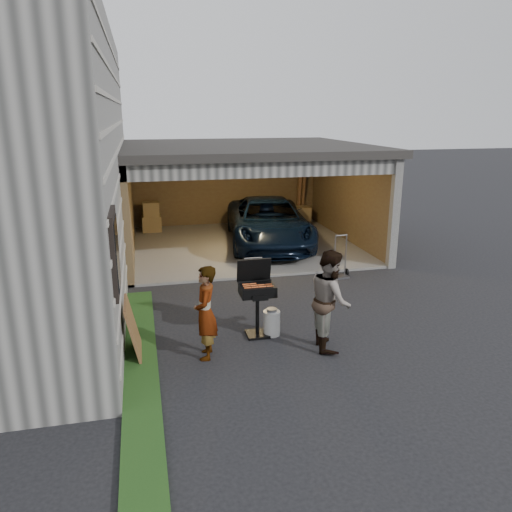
# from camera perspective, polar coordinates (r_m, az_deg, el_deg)

# --- Properties ---
(ground) EXTENTS (80.00, 80.00, 0.00)m
(ground) POSITION_cam_1_polar(r_m,az_deg,el_deg) (8.48, 2.62, -10.20)
(ground) COLOR black
(ground) RESTS_ON ground
(groundcover_strip) EXTENTS (0.50, 8.00, 0.06)m
(groundcover_strip) POSITION_cam_1_polar(r_m,az_deg,el_deg) (7.33, -12.92, -14.92)
(groundcover_strip) COLOR #193814
(groundcover_strip) RESTS_ON ground
(garage) EXTENTS (6.80, 6.30, 2.90)m
(garage) POSITION_cam_1_polar(r_m,az_deg,el_deg) (14.51, -1.68, 8.66)
(garage) COLOR #605E59
(garage) RESTS_ON ground
(minivan) EXTENTS (2.76, 4.96, 1.31)m
(minivan) POSITION_cam_1_polar(r_m,az_deg,el_deg) (14.36, 1.43, 3.67)
(minivan) COLOR black
(minivan) RESTS_ON ground
(woman) EXTENTS (0.45, 0.61, 1.51)m
(woman) POSITION_cam_1_polar(r_m,az_deg,el_deg) (7.85, -5.78, -6.47)
(woman) COLOR silver
(woman) RESTS_ON ground
(man) EXTENTS (0.74, 0.89, 1.66)m
(man) POSITION_cam_1_polar(r_m,az_deg,el_deg) (8.21, 8.47, -4.95)
(man) COLOR #42271A
(man) RESTS_ON ground
(bbq_grill) EXTENTS (0.60, 0.52, 1.33)m
(bbq_grill) POSITION_cam_1_polar(r_m,az_deg,el_deg) (8.55, 0.10, -4.17)
(bbq_grill) COLOR black
(bbq_grill) RESTS_ON ground
(propane_tank) EXTENTS (0.35, 0.35, 0.44)m
(propane_tank) POSITION_cam_1_polar(r_m,az_deg,el_deg) (8.77, 1.80, -7.67)
(propane_tank) COLOR white
(propane_tank) RESTS_ON ground
(plywood_panel) EXTENTS (0.23, 0.84, 0.92)m
(plywood_panel) POSITION_cam_1_polar(r_m,az_deg,el_deg) (8.18, -13.85, -8.12)
(plywood_panel) COLOR brown
(plywood_panel) RESTS_ON ground
(hand_truck) EXTENTS (0.43, 0.33, 1.02)m
(hand_truck) POSITION_cam_1_polar(r_m,az_deg,el_deg) (11.93, 9.63, -1.45)
(hand_truck) COLOR slate
(hand_truck) RESTS_ON ground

